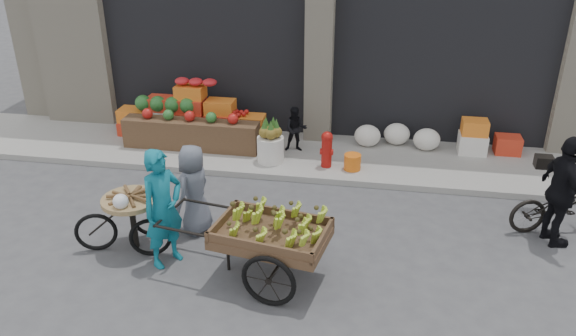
% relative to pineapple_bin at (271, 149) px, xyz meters
% --- Properties ---
extents(ground, '(80.00, 80.00, 0.00)m').
position_rel_pineapple_bin_xyz_m(ground, '(0.75, -3.60, -0.37)').
color(ground, '#424244').
rests_on(ground, ground).
extents(sidewalk, '(18.00, 2.20, 0.12)m').
position_rel_pineapple_bin_xyz_m(sidewalk, '(0.75, 0.50, -0.31)').
color(sidewalk, gray).
rests_on(sidewalk, ground).
extents(fruit_display, '(3.10, 1.12, 1.24)m').
position_rel_pineapple_bin_xyz_m(fruit_display, '(-1.73, 0.78, 0.30)').
color(fruit_display, red).
rests_on(fruit_display, sidewalk).
extents(pineapple_bin, '(0.52, 0.52, 0.50)m').
position_rel_pineapple_bin_xyz_m(pineapple_bin, '(0.00, 0.00, 0.00)').
color(pineapple_bin, silver).
rests_on(pineapple_bin, sidewalk).
extents(fire_hydrant, '(0.22, 0.22, 0.71)m').
position_rel_pineapple_bin_xyz_m(fire_hydrant, '(1.10, -0.05, 0.13)').
color(fire_hydrant, '#A5140F').
rests_on(fire_hydrant, sidewalk).
extents(orange_bucket, '(0.32, 0.32, 0.30)m').
position_rel_pineapple_bin_xyz_m(orange_bucket, '(1.60, -0.10, -0.10)').
color(orange_bucket, orange).
rests_on(orange_bucket, sidewalk).
extents(right_bay_goods, '(3.35, 0.60, 0.70)m').
position_rel_pineapple_bin_xyz_m(right_bay_goods, '(3.36, 1.10, 0.04)').
color(right_bay_goods, silver).
rests_on(right_bay_goods, sidewalk).
extents(seated_person, '(0.51, 0.43, 0.93)m').
position_rel_pineapple_bin_xyz_m(seated_person, '(0.40, 0.60, 0.21)').
color(seated_person, black).
rests_on(seated_person, sidewalk).
extents(banana_cart, '(2.65, 1.42, 1.05)m').
position_rel_pineapple_bin_xyz_m(banana_cart, '(0.68, -3.56, 0.40)').
color(banana_cart, brown).
rests_on(banana_cart, ground).
extents(vendor_woman, '(0.69, 0.77, 1.76)m').
position_rel_pineapple_bin_xyz_m(vendor_woman, '(-0.82, -3.41, 0.51)').
color(vendor_woman, '#106A7E').
rests_on(vendor_woman, ground).
extents(tricycle_cart, '(1.45, 1.07, 0.95)m').
position_rel_pineapple_bin_xyz_m(tricycle_cart, '(-1.45, -3.13, 0.20)').
color(tricycle_cart, '#9E7F51').
rests_on(tricycle_cart, ground).
extents(vendor_grey, '(0.64, 0.81, 1.45)m').
position_rel_pineapple_bin_xyz_m(vendor_grey, '(-0.69, -2.52, 0.36)').
color(vendor_grey, slate).
rests_on(vendor_grey, ground).
extents(bicycle, '(1.81, 1.04, 0.90)m').
position_rel_pineapple_bin_xyz_m(bicycle, '(4.97, -1.54, 0.08)').
color(bicycle, black).
rests_on(bicycle, ground).
extents(cyclist, '(0.68, 1.09, 1.74)m').
position_rel_pineapple_bin_xyz_m(cyclist, '(4.77, -1.94, 0.50)').
color(cyclist, black).
rests_on(cyclist, ground).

